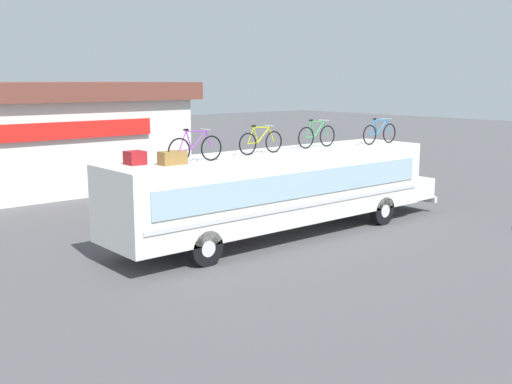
{
  "coord_description": "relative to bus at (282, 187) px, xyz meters",
  "views": [
    {
      "loc": [
        -12.95,
        -14.32,
        4.97
      ],
      "look_at": [
        -0.87,
        0.0,
        1.56
      ],
      "focal_mm": 43.32,
      "sensor_mm": 36.0,
      "label": 1
    }
  ],
  "objects": [
    {
      "name": "ground_plane",
      "position": [
        -0.21,
        -0.0,
        -1.6
      ],
      "size": [
        120.0,
        120.0,
        0.0
      ],
      "primitive_type": "plane",
      "color": "#4C4C4F"
    },
    {
      "name": "bus",
      "position": [
        0.0,
        0.0,
        0.0
      ],
      "size": [
        12.93,
        2.57,
        2.73
      ],
      "color": "silver",
      "rests_on": "ground"
    },
    {
      "name": "luggage_bag_1",
      "position": [
        -5.03,
        0.37,
        1.31
      ],
      "size": [
        0.48,
        0.48,
        0.37
      ],
      "primitive_type": "cube",
      "color": "maroon",
      "rests_on": "bus"
    },
    {
      "name": "luggage_bag_2",
      "position": [
        -4.27,
        -0.3,
        1.3
      ],
      "size": [
        0.73,
        0.39,
        0.36
      ],
      "primitive_type": "cube",
      "color": "olive",
      "rests_on": "bus"
    },
    {
      "name": "rooftop_bicycle_1",
      "position": [
        -3.53,
        -0.31,
        1.52
      ],
      "size": [
        1.79,
        0.44,
        0.95
      ],
      "color": "black",
      "rests_on": "bus"
    },
    {
      "name": "rooftop_bicycle_2",
      "position": [
        -0.86,
        0.04,
        1.5
      ],
      "size": [
        1.73,
        0.44,
        0.9
      ],
      "color": "black",
      "rests_on": "bus"
    },
    {
      "name": "rooftop_bicycle_3",
      "position": [
        1.75,
        0.19,
        1.52
      ],
      "size": [
        1.74,
        0.44,
        0.96
      ],
      "color": "black",
      "rests_on": "bus"
    },
    {
      "name": "rooftop_bicycle_4",
      "position": [
        4.33,
        -0.4,
        1.51
      ],
      "size": [
        1.8,
        0.44,
        0.93
      ],
      "color": "black",
      "rests_on": "bus"
    },
    {
      "name": "roadside_building",
      "position": [
        -2.37,
        14.83,
        0.89
      ],
      "size": [
        12.56,
        10.08,
        4.87
      ],
      "color": "silver",
      "rests_on": "ground"
    }
  ]
}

